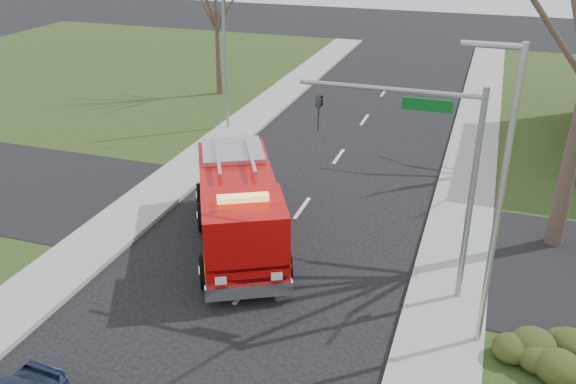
% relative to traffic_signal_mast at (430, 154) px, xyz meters
% --- Properties ---
extents(ground, '(120.00, 120.00, 0.00)m').
position_rel_traffic_signal_mast_xyz_m(ground, '(-5.21, -1.50, -4.71)').
color(ground, black).
rests_on(ground, ground).
extents(sidewalk_right, '(2.40, 80.00, 0.15)m').
position_rel_traffic_signal_mast_xyz_m(sidewalk_right, '(0.99, -1.50, -4.63)').
color(sidewalk_right, gray).
rests_on(sidewalk_right, ground).
extents(sidewalk_left, '(2.40, 80.00, 0.15)m').
position_rel_traffic_signal_mast_xyz_m(sidewalk_left, '(-11.41, -1.50, -4.63)').
color(sidewalk_left, gray).
rests_on(sidewalk_left, ground).
extents(health_center_sign, '(0.12, 2.00, 1.40)m').
position_rel_traffic_signal_mast_xyz_m(health_center_sign, '(5.29, 11.00, -3.83)').
color(health_center_sign, '#420F14').
rests_on(health_center_sign, ground).
extents(hedge_corner, '(2.80, 2.00, 0.90)m').
position_rel_traffic_signal_mast_xyz_m(hedge_corner, '(3.79, -2.50, -4.13)').
color(hedge_corner, '#2F3A15').
rests_on(hedge_corner, lawn_right).
extents(bare_tree_left, '(4.50, 4.50, 9.00)m').
position_rel_traffic_signal_mast_xyz_m(bare_tree_left, '(-15.21, 18.50, 0.86)').
color(bare_tree_left, '#3D3024').
rests_on(bare_tree_left, ground).
extents(traffic_signal_mast, '(5.29, 0.18, 6.80)m').
position_rel_traffic_signal_mast_xyz_m(traffic_signal_mast, '(0.00, 0.00, 0.00)').
color(traffic_signal_mast, gray).
rests_on(traffic_signal_mast, ground).
extents(streetlight_pole, '(1.48, 0.16, 8.40)m').
position_rel_traffic_signal_mast_xyz_m(streetlight_pole, '(1.93, -2.00, -0.16)').
color(streetlight_pole, '#B7BABF').
rests_on(streetlight_pole, ground).
extents(utility_pole_far, '(0.14, 0.14, 7.00)m').
position_rel_traffic_signal_mast_xyz_m(utility_pole_far, '(-12.01, 12.50, -1.21)').
color(utility_pole_far, gray).
rests_on(utility_pole_far, ground).
extents(fire_engine, '(5.88, 8.09, 3.12)m').
position_rel_traffic_signal_mast_xyz_m(fire_engine, '(-6.47, 0.98, -3.29)').
color(fire_engine, '#BB0808').
rests_on(fire_engine, ground).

